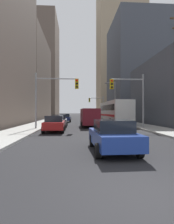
# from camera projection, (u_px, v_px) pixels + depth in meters

# --- Properties ---
(ground_plane) EXTENTS (400.00, 400.00, 0.00)m
(ground_plane) POSITION_uv_depth(u_px,v_px,m) (156.00, 203.00, 4.01)
(ground_plane) COLOR black
(sidewalk_left) EXTENTS (3.24, 160.00, 0.15)m
(sidewalk_left) POSITION_uv_depth(u_px,v_px,m) (56.00, 118.00, 53.46)
(sidewalk_left) COLOR #9E9E99
(sidewalk_left) RESTS_ON ground
(sidewalk_right) EXTENTS (3.24, 160.00, 0.15)m
(sidewalk_right) POSITION_uv_depth(u_px,v_px,m) (104.00, 118.00, 54.35)
(sidewalk_right) COLOR #9E9E99
(sidewalk_right) RESTS_ON ground
(city_bus) EXTENTS (2.75, 11.55, 3.40)m
(city_bus) POSITION_uv_depth(u_px,v_px,m) (114.00, 111.00, 28.80)
(city_bus) COLOR silver
(city_bus) RESTS_ON ground
(cargo_van_maroon) EXTENTS (2.16, 5.25, 2.26)m
(cargo_van_maroon) POSITION_uv_depth(u_px,v_px,m) (90.00, 117.00, 23.49)
(cargo_van_maroon) COLOR maroon
(cargo_van_maroon) RESTS_ON ground
(sedan_blue) EXTENTS (1.95, 4.26, 1.52)m
(sedan_blue) POSITION_uv_depth(u_px,v_px,m) (113.00, 135.00, 9.09)
(sedan_blue) COLOR navy
(sedan_blue) RESTS_ON ground
(sedan_red) EXTENTS (1.95, 4.23, 1.52)m
(sedan_red) POSITION_uv_depth(u_px,v_px,m) (55.00, 124.00, 17.94)
(sedan_red) COLOR maroon
(sedan_red) RESTS_ON ground
(sedan_grey) EXTENTS (1.95, 4.23, 1.52)m
(sedan_grey) POSITION_uv_depth(u_px,v_px,m) (59.00, 121.00, 23.57)
(sedan_grey) COLOR slate
(sedan_grey) RESTS_ON ground
(sedan_navy) EXTENTS (1.95, 4.26, 1.52)m
(sedan_navy) POSITION_uv_depth(u_px,v_px,m) (65.00, 118.00, 34.47)
(sedan_navy) COLOR #141E4C
(sedan_navy) RESTS_ON ground
(sedan_beige) EXTENTS (1.95, 4.22, 1.52)m
(sedan_beige) POSITION_uv_depth(u_px,v_px,m) (93.00, 116.00, 51.92)
(sedan_beige) COLOR #C6B793
(sedan_beige) RESTS_ON ground
(traffic_signal_near_left) EXTENTS (4.59, 0.44, 6.00)m
(traffic_signal_near_left) POSITION_uv_depth(u_px,v_px,m) (55.00, 91.00, 20.22)
(traffic_signal_near_left) COLOR gray
(traffic_signal_near_left) RESTS_ON ground
(traffic_signal_near_right) EXTENTS (3.77, 0.44, 6.00)m
(traffic_signal_near_right) POSITION_uv_depth(u_px,v_px,m) (129.00, 92.00, 20.74)
(traffic_signal_near_right) COLOR gray
(traffic_signal_near_right) RESTS_ON ground
(traffic_signal_far_right) EXTENTS (3.90, 0.44, 6.00)m
(traffic_signal_far_right) POSITION_uv_depth(u_px,v_px,m) (97.00, 103.00, 49.78)
(traffic_signal_far_right) COLOR gray
(traffic_signal_far_right) RESTS_ON ground
(street_lamp_right) EXTENTS (2.04, 0.32, 7.50)m
(street_lamp_right) POSITION_uv_depth(u_px,v_px,m) (113.00, 98.00, 35.79)
(street_lamp_right) COLOR gray
(street_lamp_right) RESTS_ON ground
(building_left_mid_office) EXTENTS (15.36, 24.04, 21.71)m
(building_left_mid_office) POSITION_uv_depth(u_px,v_px,m) (17.00, 78.00, 51.23)
(building_left_mid_office) COLOR #66564C
(building_left_mid_office) RESTS_ON ground
(building_left_far_tower) EXTENTS (20.69, 22.95, 46.01)m
(building_left_far_tower) POSITION_uv_depth(u_px,v_px,m) (35.00, 67.00, 90.32)
(building_left_far_tower) COLOR #66564C
(building_left_far_tower) RESTS_ON ground
(building_right_mid_block) EXTENTS (22.14, 19.12, 27.43)m
(building_right_mid_block) POSITION_uv_depth(u_px,v_px,m) (151.00, 70.00, 54.67)
(building_right_mid_block) COLOR #4C515B
(building_right_mid_block) RESTS_ON ground
(building_right_far_highrise) EXTENTS (21.77, 18.85, 62.03)m
(building_right_far_highrise) POSITION_uv_depth(u_px,v_px,m) (120.00, 52.00, 93.79)
(building_right_far_highrise) COLOR tan
(building_right_far_highrise) RESTS_ON ground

